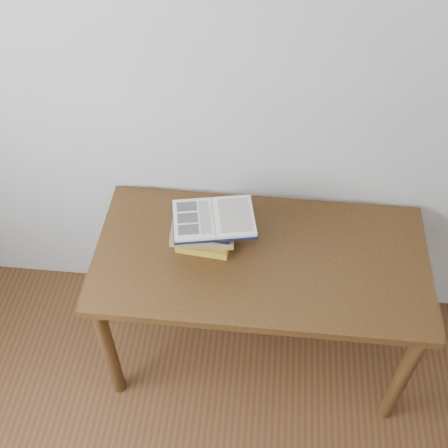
# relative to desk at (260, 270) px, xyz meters

# --- Properties ---
(desk) EXTENTS (1.38, 0.69, 0.74)m
(desk) POSITION_rel_desk_xyz_m (0.00, 0.00, 0.00)
(desk) COLOR #4F3213
(desk) RESTS_ON ground
(book_stack) EXTENTS (0.28, 0.19, 0.16)m
(book_stack) POSITION_rel_desk_xyz_m (-0.24, 0.05, 0.18)
(book_stack) COLOR gold
(book_stack) RESTS_ON desk
(open_book) EXTENTS (0.37, 0.29, 0.03)m
(open_book) POSITION_rel_desk_xyz_m (-0.20, 0.03, 0.27)
(open_book) COLOR black
(open_book) RESTS_ON book_stack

